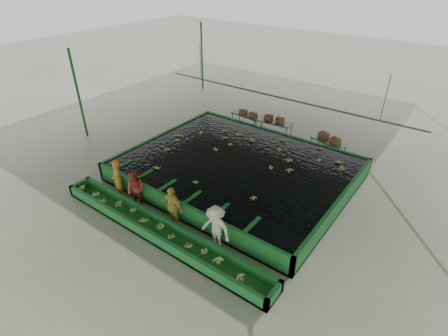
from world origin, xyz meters
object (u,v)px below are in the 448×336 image
Objects in this scene: packing_table_right at (327,148)px; box_stack_right at (329,140)px; worker_b at (135,189)px; box_stack_mid at (274,121)px; flotation_tank at (237,169)px; sorting_trough at (159,231)px; worker_c at (172,207)px; box_stack_left at (248,115)px; packing_table_left at (247,121)px; worker_d at (216,228)px; packing_table_mid at (273,129)px; worker_a at (117,179)px.

box_stack_right reaches higher than packing_table_right.
worker_b reaches higher than box_stack_mid.
worker_b reaches higher than flotation_tank.
packing_table_right is 0.43m from box_stack_right.
sorting_trough is 5.75× the size of worker_c.
worker_b reaches higher than box_stack_left.
flotation_tank is 4.32m from worker_c.
worker_c reaches higher than packing_table_left.
worker_d is 9.71m from packing_table_mid.
sorting_trough is 5.62× the size of worker_a.
packing_table_right is (4.69, 8.93, -0.40)m from worker_b.
worker_b is 1.40× the size of box_stack_mid.
box_stack_mid is at bearing 73.08° from worker_b.
flotation_tank is 5.10m from sorting_trough.
worker_c is at bearing -74.35° from box_stack_left.
packing_table_left is at bearing 177.13° from box_stack_right.
worker_b is at bearing -86.99° from box_stack_left.
sorting_trough is at bearing -75.50° from box_stack_left.
worker_c is at bearing -105.99° from box_stack_right.
worker_c is at bearing 20.41° from worker_a.
flotation_tank is at bearing -119.20° from packing_table_right.
packing_table_mid is (-0.84, 9.25, -0.39)m from worker_c.
box_stack_mid is at bearing 173.76° from packing_table_right.
box_stack_left is at bearing 106.25° from worker_a.
box_stack_mid is (-3.46, 0.38, 0.54)m from packing_table_right.
box_stack_right is at bearing 76.84° from worker_c.
worker_b is 4.19m from worker_d.
worker_d is at bearing -63.03° from box_stack_left.
box_stack_left reaches higher than packing_table_right.
box_stack_left is at bearing -176.22° from box_stack_mid.
box_stack_right is at bearing 53.21° from worker_b.
box_stack_left is at bearing 115.40° from worker_d.
box_stack_left is 1.72m from box_stack_mid.
packing_table_mid reaches higher than sorting_trough.
worker_c reaches higher than packing_table_right.
worker_d is 0.92× the size of packing_table_left.
box_stack_left reaches higher than packing_table_left.
packing_table_left is at bearing 145.52° from box_stack_left.
worker_a is 9.21m from box_stack_left.
sorting_trough is at bearing -90.00° from flotation_tank.
flotation_tank is at bearing 92.72° from worker_c.
flotation_tank is 1.00× the size of sorting_trough.
box_stack_right is at bearing -3.88° from packing_table_mid.
box_stack_mid is at bearing 94.92° from sorting_trough.
worker_a is at bearing -122.87° from box_stack_right.
worker_b is 9.31m from packing_table_left.
worker_a is 1.52× the size of box_stack_mid.
box_stack_right is (2.57, 4.72, 0.39)m from flotation_tank.
packing_table_left is 1.68× the size of box_stack_mid.
sorting_trough is 10.44m from packing_table_left.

